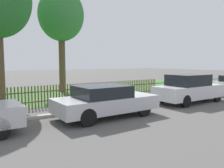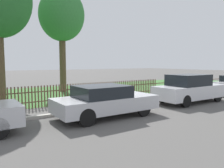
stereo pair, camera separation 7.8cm
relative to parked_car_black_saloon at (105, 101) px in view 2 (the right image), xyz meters
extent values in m
plane|color=#565451|center=(0.14, 1.13, -0.67)|extent=(120.00, 120.00, 0.00)
cube|color=#B2ADA3|center=(0.14, 1.23, -0.61)|extent=(42.04, 0.20, 0.12)
cube|color=#3D7033|center=(0.14, 7.87, -0.66)|extent=(42.04, 9.11, 0.01)
cube|color=brown|center=(0.14, 3.34, -0.36)|extent=(42.04, 0.03, 0.05)
cube|color=brown|center=(0.14, 3.34, 0.11)|extent=(42.04, 0.03, 0.05)
cube|color=brown|center=(-3.41, 3.31, -0.12)|extent=(0.06, 0.03, 1.08)
cube|color=brown|center=(-3.26, 3.31, -0.12)|extent=(0.06, 0.03, 1.08)
cube|color=brown|center=(-3.11, 3.31, -0.12)|extent=(0.06, 0.03, 1.08)
cube|color=brown|center=(-2.96, 3.31, -0.12)|extent=(0.06, 0.03, 1.08)
cube|color=brown|center=(-2.81, 3.31, -0.12)|extent=(0.06, 0.03, 1.08)
cube|color=brown|center=(-2.66, 3.31, -0.12)|extent=(0.06, 0.03, 1.08)
cube|color=brown|center=(-2.51, 3.31, -0.12)|extent=(0.06, 0.03, 1.08)
cube|color=brown|center=(-2.36, 3.31, -0.12)|extent=(0.06, 0.03, 1.08)
cube|color=brown|center=(-2.20, 3.31, -0.12)|extent=(0.06, 0.03, 1.08)
cube|color=brown|center=(-2.05, 3.31, -0.12)|extent=(0.06, 0.03, 1.08)
cube|color=brown|center=(-1.90, 3.31, -0.12)|extent=(0.06, 0.03, 1.08)
cube|color=brown|center=(-1.75, 3.31, -0.12)|extent=(0.06, 0.03, 1.08)
cube|color=brown|center=(-1.60, 3.31, -0.12)|extent=(0.06, 0.03, 1.08)
cube|color=brown|center=(-1.45, 3.31, -0.12)|extent=(0.06, 0.03, 1.08)
cube|color=brown|center=(-1.30, 3.31, -0.12)|extent=(0.06, 0.03, 1.08)
cube|color=brown|center=(-1.15, 3.31, -0.12)|extent=(0.06, 0.03, 1.08)
cube|color=brown|center=(-0.99, 3.31, -0.12)|extent=(0.06, 0.03, 1.08)
cube|color=brown|center=(-0.84, 3.31, -0.12)|extent=(0.06, 0.03, 1.08)
cube|color=brown|center=(-0.69, 3.31, -0.12)|extent=(0.06, 0.03, 1.08)
cube|color=brown|center=(-0.54, 3.31, -0.12)|extent=(0.06, 0.03, 1.08)
cube|color=brown|center=(-0.39, 3.31, -0.12)|extent=(0.06, 0.03, 1.08)
cube|color=brown|center=(-0.24, 3.31, -0.12)|extent=(0.06, 0.03, 1.08)
cube|color=brown|center=(-0.09, 3.31, -0.12)|extent=(0.06, 0.03, 1.08)
cube|color=brown|center=(0.06, 3.31, -0.12)|extent=(0.06, 0.03, 1.08)
cube|color=brown|center=(0.22, 3.31, -0.12)|extent=(0.06, 0.03, 1.08)
cube|color=brown|center=(0.37, 3.31, -0.12)|extent=(0.06, 0.03, 1.08)
cube|color=brown|center=(0.52, 3.31, -0.12)|extent=(0.06, 0.03, 1.08)
cube|color=brown|center=(0.67, 3.31, -0.12)|extent=(0.06, 0.03, 1.08)
cube|color=brown|center=(0.82, 3.31, -0.12)|extent=(0.06, 0.03, 1.08)
cube|color=brown|center=(0.97, 3.31, -0.12)|extent=(0.06, 0.03, 1.08)
cube|color=brown|center=(1.12, 3.31, -0.12)|extent=(0.06, 0.03, 1.08)
cube|color=brown|center=(1.27, 3.31, -0.12)|extent=(0.06, 0.03, 1.08)
cube|color=brown|center=(1.43, 3.31, -0.12)|extent=(0.06, 0.03, 1.08)
cube|color=brown|center=(1.58, 3.31, -0.12)|extent=(0.06, 0.03, 1.08)
cube|color=brown|center=(1.73, 3.31, -0.12)|extent=(0.06, 0.03, 1.08)
cube|color=brown|center=(1.88, 3.31, -0.12)|extent=(0.06, 0.03, 1.08)
cube|color=brown|center=(2.03, 3.31, -0.12)|extent=(0.06, 0.03, 1.08)
cube|color=brown|center=(2.18, 3.31, -0.12)|extent=(0.06, 0.03, 1.08)
cube|color=brown|center=(2.33, 3.31, -0.12)|extent=(0.06, 0.03, 1.08)
cube|color=brown|center=(2.48, 3.31, -0.12)|extent=(0.06, 0.03, 1.08)
cube|color=brown|center=(2.64, 3.31, -0.12)|extent=(0.06, 0.03, 1.08)
cube|color=brown|center=(2.79, 3.31, -0.12)|extent=(0.06, 0.03, 1.08)
cube|color=brown|center=(2.94, 3.31, -0.12)|extent=(0.06, 0.03, 1.08)
cube|color=brown|center=(3.09, 3.31, -0.12)|extent=(0.06, 0.03, 1.08)
cube|color=brown|center=(3.24, 3.31, -0.12)|extent=(0.06, 0.03, 1.08)
cube|color=brown|center=(3.39, 3.31, -0.12)|extent=(0.06, 0.03, 1.08)
cube|color=brown|center=(3.54, 3.31, -0.12)|extent=(0.06, 0.03, 1.08)
cube|color=brown|center=(3.69, 3.31, -0.12)|extent=(0.06, 0.03, 1.08)
cube|color=brown|center=(3.85, 3.31, -0.12)|extent=(0.06, 0.03, 1.08)
cube|color=brown|center=(4.00, 3.31, -0.12)|extent=(0.06, 0.03, 1.08)
cube|color=brown|center=(4.15, 3.31, -0.12)|extent=(0.06, 0.03, 1.08)
cube|color=brown|center=(4.30, 3.31, -0.12)|extent=(0.06, 0.03, 1.08)
cube|color=brown|center=(4.45, 3.31, -0.12)|extent=(0.06, 0.03, 1.08)
cube|color=brown|center=(4.60, 3.31, -0.12)|extent=(0.06, 0.03, 1.08)
cube|color=brown|center=(4.75, 3.31, -0.12)|extent=(0.06, 0.03, 1.08)
cube|color=brown|center=(4.90, 3.31, -0.12)|extent=(0.06, 0.03, 1.08)
cube|color=brown|center=(5.06, 3.31, -0.12)|extent=(0.06, 0.03, 1.08)
cube|color=brown|center=(5.21, 3.31, -0.12)|extent=(0.06, 0.03, 1.08)
cube|color=brown|center=(5.36, 3.31, -0.12)|extent=(0.06, 0.03, 1.08)
cube|color=brown|center=(5.51, 3.31, -0.12)|extent=(0.06, 0.03, 1.08)
cube|color=brown|center=(5.66, 3.31, -0.12)|extent=(0.06, 0.03, 1.08)
cube|color=brown|center=(5.81, 3.31, -0.12)|extent=(0.06, 0.03, 1.08)
cube|color=brown|center=(5.96, 3.31, -0.12)|extent=(0.06, 0.03, 1.08)
cube|color=brown|center=(6.11, 3.31, -0.12)|extent=(0.06, 0.03, 1.08)
cube|color=#BCBCC1|center=(0.05, 0.00, -0.12)|extent=(4.20, 1.83, 0.55)
cube|color=black|center=(-0.16, 0.00, 0.39)|extent=(2.02, 1.64, 0.46)
cylinder|color=black|center=(1.35, 0.84, -0.35)|extent=(0.63, 0.14, 0.63)
cylinder|color=black|center=(1.36, -0.83, -0.35)|extent=(0.63, 0.14, 0.63)
cylinder|color=black|center=(-1.25, 0.83, -0.35)|extent=(0.63, 0.14, 0.63)
cylinder|color=black|center=(-1.24, -0.84, -0.35)|extent=(0.63, 0.14, 0.63)
cube|color=silver|center=(5.66, 0.13, -0.06)|extent=(4.49, 1.69, 0.69)
cube|color=black|center=(5.44, 0.13, 0.59)|extent=(2.16, 1.52, 0.60)
cylinder|color=black|center=(7.05, 0.90, -0.36)|extent=(0.62, 0.14, 0.62)
cylinder|color=black|center=(7.06, -0.64, -0.36)|extent=(0.62, 0.14, 0.62)
cylinder|color=black|center=(4.27, 0.89, -0.36)|extent=(0.62, 0.14, 0.62)
cylinder|color=black|center=(4.27, -0.65, -0.36)|extent=(0.62, 0.14, 0.62)
cylinder|color=black|center=(9.64, 0.90, -0.36)|extent=(0.62, 0.16, 0.62)
cylinder|color=black|center=(1.04, 2.36, -0.36)|extent=(0.62, 0.12, 0.62)
cylinder|color=black|center=(-0.31, 2.32, -0.36)|extent=(0.62, 0.12, 0.62)
ellipsoid|color=#9EA0A8|center=(0.37, 2.34, -0.03)|extent=(1.80, 0.78, 0.77)
ellipsoid|color=#9EA0A8|center=(0.79, 2.35, 0.18)|extent=(0.44, 0.92, 0.36)
cylinder|color=brown|center=(-3.03, 5.96, 1.56)|extent=(0.45, 0.45, 4.45)
cylinder|color=brown|center=(1.50, 8.44, 1.67)|extent=(0.47, 0.47, 4.67)
ellipsoid|color=#337A38|center=(1.50, 8.44, 5.06)|extent=(3.35, 3.35, 3.86)
camera|label=1|loc=(-4.66, -7.35, 1.51)|focal=35.00mm
camera|label=2|loc=(-4.60, -7.39, 1.51)|focal=35.00mm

